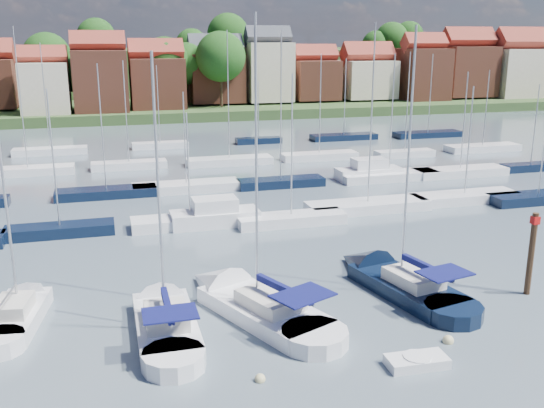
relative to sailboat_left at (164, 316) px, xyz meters
name	(u,v)px	position (x,y,z in m)	size (l,w,h in m)	color
ground	(229,171)	(11.04, 36.34, -0.36)	(260.00, 260.00, 0.00)	#465660
sailboat_left	(164,316)	(0.00, 0.00, 0.00)	(2.99, 11.11, 15.09)	white
sailboat_centre	(245,301)	(4.55, 0.67, -0.01)	(8.04, 12.86, 17.03)	white
sailboat_navy	(391,280)	(13.72, 1.34, 0.00)	(5.55, 12.27, 16.44)	black
sailboat_far	(22,311)	(-7.25, 2.70, -0.01)	(3.71, 9.26, 12.06)	white
tender	(417,362)	(10.63, -7.56, -0.12)	(2.84, 1.41, 0.60)	white
timber_piling	(529,269)	(20.83, -1.95, 1.20)	(0.40, 0.40, 7.16)	#4C331E
buoy_b	(260,381)	(3.45, -6.85, -0.36)	(0.48, 0.48, 0.48)	beige
buoy_c	(301,348)	(6.08, -4.51, -0.36)	(0.50, 0.50, 0.50)	beige
buoy_d	(448,342)	(13.21, -5.96, -0.36)	(0.55, 0.55, 0.55)	beige
buoy_e	(392,274)	(14.63, 2.90, -0.36)	(0.45, 0.45, 0.45)	#D85914
marina_field	(256,175)	(12.95, 31.49, 0.08)	(79.62, 41.41, 15.93)	white
far_shore_town	(164,80)	(13.27, 129.01, 4.25)	(212.46, 90.00, 22.27)	#304723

